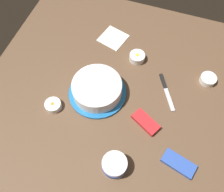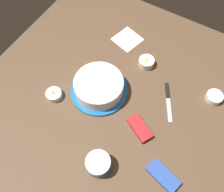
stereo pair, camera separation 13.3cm
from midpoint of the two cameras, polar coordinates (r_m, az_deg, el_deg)
ground_plane at (r=1.35m, az=4.40°, el=-2.01°), size 1.54×1.54×0.00m
frosted_cake at (r=1.34m, az=-0.14°, el=1.96°), size 0.31×0.31×0.10m
frosting_tub at (r=1.20m, az=0.14°, el=-15.38°), size 0.12×0.12×0.08m
spreading_knife at (r=1.40m, az=15.20°, el=-0.79°), size 0.13×0.21×0.01m
sprinkle_bowl_blue at (r=1.48m, az=24.53°, el=-0.44°), size 0.09×0.09×0.04m
sprinkle_bowl_yellow at (r=1.49m, az=10.35°, el=7.39°), size 0.09×0.09×0.04m
sprinkle_bowl_orange at (r=1.38m, az=-10.33°, el=0.13°), size 0.09×0.09×0.03m
candy_box_lower at (r=1.25m, az=14.62°, el=-17.39°), size 0.17×0.11×0.02m
candy_box_upper at (r=1.29m, az=9.22°, el=-7.43°), size 0.16×0.13×0.03m
paper_napkin at (r=1.61m, az=5.93°, el=12.48°), size 0.19×0.19×0.01m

